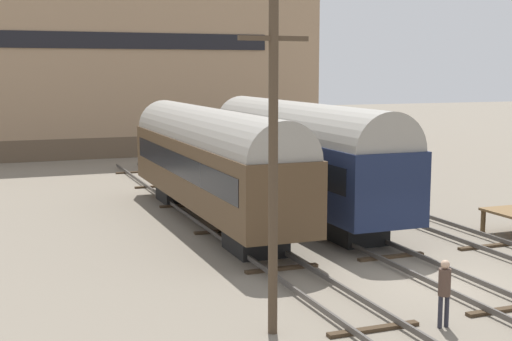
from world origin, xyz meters
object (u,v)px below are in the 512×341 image
object	(u,v)px
train_car_brown	(210,158)
train_car_navy	(300,152)
person_worker	(444,287)
utility_pole	(273,163)

from	to	relation	value
train_car_brown	train_car_navy	distance (m)	4.23
person_worker	utility_pole	size ratio (longest dim) A/B	0.21
train_car_navy	person_worker	xyz separation A→B (m)	(-2.40, -14.27, -1.84)
person_worker	train_car_brown	bearing A→B (deg)	97.23
train_car_navy	utility_pole	distance (m)	14.73
utility_pole	train_car_brown	bearing A→B (deg)	79.36
train_car_brown	train_car_navy	world-z (taller)	train_car_navy
train_car_brown	utility_pole	distance (m)	13.45
person_worker	utility_pole	world-z (taller)	utility_pole
train_car_navy	utility_pole	xyz separation A→B (m)	(-6.69, -13.04, 1.43)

